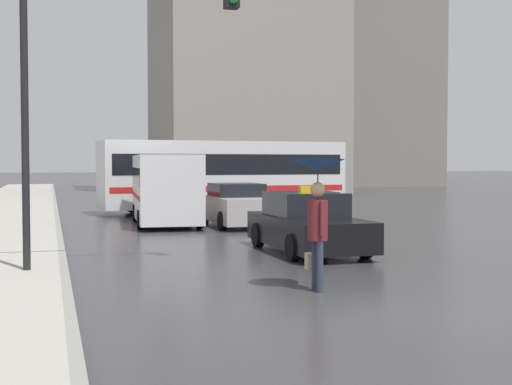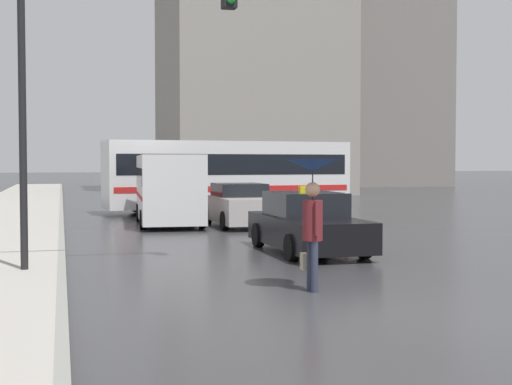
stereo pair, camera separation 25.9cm
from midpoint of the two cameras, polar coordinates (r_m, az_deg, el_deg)
ground_plane at (r=10.36m, az=9.18°, el=-9.56°), size 300.00×300.00×0.00m
taxi at (r=17.10m, az=3.71°, el=-2.59°), size 1.91×4.40×1.59m
sedan_red at (r=24.05m, az=-1.80°, el=-1.09°), size 1.91×4.30×1.43m
ambulance_van at (r=24.72m, az=-7.55°, el=0.50°), size 2.38×5.64×2.39m
city_bus at (r=30.48m, az=-2.87°, el=1.56°), size 10.56×3.32×3.03m
pedestrian_with_umbrella at (r=11.83m, az=4.32°, el=0.06°), size 0.91×0.91×2.20m
traffic_light at (r=14.14m, az=-12.10°, el=11.52°), size 4.16×0.38×6.31m
building_tower_near at (r=51.83m, az=-1.23°, el=15.08°), size 11.84×11.70×27.01m
building_tower_far at (r=69.83m, az=6.47°, el=13.46°), size 15.51×13.54×31.07m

